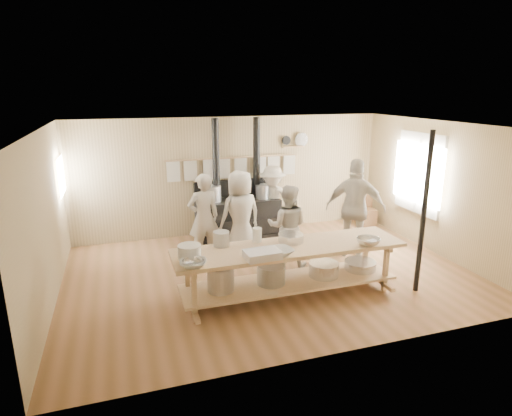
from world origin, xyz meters
The scene contains 24 objects.
ground centered at (0.00, 0.00, 0.00)m, with size 7.00×7.00×0.00m, color brown.
room_shell centered at (0.00, 0.00, 1.62)m, with size 7.00×7.00×7.00m.
window_right centered at (3.47, 0.60, 1.50)m, with size 0.09×1.50×1.65m.
left_opening centered at (-3.45, 2.00, 1.60)m, with size 0.00×0.90×0.90m.
stove centered at (-0.01, 2.12, 0.52)m, with size 1.90×0.75×2.60m.
towel_rail centered at (0.00, 2.40, 1.55)m, with size 3.00×0.04×0.47m.
back_wall_shelf centered at (1.46, 2.43, 2.00)m, with size 0.63×0.14×0.32m.
prep_table centered at (-0.01, -0.90, 0.52)m, with size 3.60×0.90×0.85m.
support_post centered at (2.05, -1.35, 1.30)m, with size 0.08×0.08×2.60m, color black.
cook_far_left centered at (-0.97, 1.01, 0.84)m, with size 0.61×0.40×1.68m, color beige.
cook_left centered at (0.43, 0.25, 0.77)m, with size 0.75×0.58×1.53m, color beige.
cook_center centered at (-0.29, 0.89, 0.86)m, with size 0.84×0.55×1.72m, color beige.
cook_right centered at (1.85, 0.31, 0.96)m, with size 1.13×0.47×1.93m, color beige.
cook_by_window centered at (0.75, 1.95, 0.79)m, with size 1.02×0.59×1.58m, color beige.
chair centered at (3.15, 1.93, 0.24)m, with size 0.44×0.44×0.81m.
bowl_white_a centered at (-1.55, -1.23, 0.89)m, with size 0.36×0.36×0.09m, color silver.
bowl_steel_a centered at (-1.55, -1.23, 0.90)m, with size 0.30×0.30×0.09m, color silver.
bowl_white_b centered at (-0.28, -1.19, 0.90)m, with size 0.38×0.38×0.09m, color silver.
bowl_steel_b centered at (1.17, -1.23, 0.91)m, with size 0.36×0.36×0.11m, color silver.
roasting_pan centered at (-0.56, -1.23, 0.91)m, with size 0.51×0.34×0.11m, color #B2B2B7.
mixing_bowl_large centered at (0.09, -0.73, 0.91)m, with size 0.40×0.40×0.13m, color silver.
bucket_galv centered at (-1.00, -0.57, 0.96)m, with size 0.25×0.25×0.23m, color gray.
deep_bowl_enamel centered at (-1.55, -0.94, 0.95)m, with size 0.33×0.33×0.21m, color silver.
pitcher centered at (-0.42, -0.57, 0.96)m, with size 0.15×0.15×0.23m, color silver.
Camera 1 is at (-2.39, -6.61, 3.19)m, focal length 30.00 mm.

